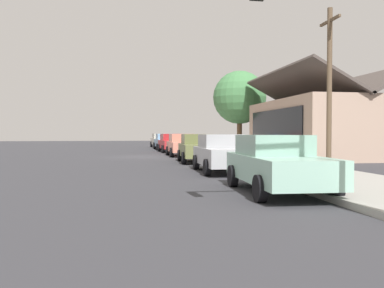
{
  "coord_description": "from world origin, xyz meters",
  "views": [
    {
      "loc": [
        28.33,
        -1.27,
        1.64
      ],
      "look_at": [
        0.72,
        3.26,
        0.9
      ],
      "focal_mm": 38.11,
      "sensor_mm": 36.0,
      "label": 1
    }
  ],
  "objects_px": {
    "traffic_light_main": "(341,29)",
    "car_ivory": "(160,140)",
    "car_skyblue": "(165,141)",
    "car_silver": "(222,153)",
    "utility_pole_wooden": "(329,84)",
    "car_cherry": "(171,143)",
    "car_seafoam": "(277,163)",
    "fire_hydrant_red": "(204,149)",
    "car_coral": "(182,145)",
    "shade_tree": "(240,98)",
    "car_olive": "(197,148)"
  },
  "relations": [
    {
      "from": "car_skyblue",
      "to": "traffic_light_main",
      "type": "height_order",
      "value": "traffic_light_main"
    },
    {
      "from": "car_cherry",
      "to": "car_olive",
      "type": "distance_m",
      "value": 12.53
    },
    {
      "from": "car_cherry",
      "to": "car_coral",
      "type": "xyz_separation_m",
      "value": [
        6.19,
        0.09,
        -0.0
      ]
    },
    {
      "from": "car_seafoam",
      "to": "car_silver",
      "type": "bearing_deg",
      "value": -176.8
    },
    {
      "from": "car_skyblue",
      "to": "car_olive",
      "type": "xyz_separation_m",
      "value": [
        18.08,
        0.04,
        -0.0
      ]
    },
    {
      "from": "car_cherry",
      "to": "car_coral",
      "type": "bearing_deg",
      "value": -1.48
    },
    {
      "from": "car_silver",
      "to": "car_coral",
      "type": "bearing_deg",
      "value": -178.57
    },
    {
      "from": "car_olive",
      "to": "car_cherry",
      "type": "bearing_deg",
      "value": -177.1
    },
    {
      "from": "traffic_light_main",
      "to": "car_ivory",
      "type": "bearing_deg",
      "value": 179.8
    },
    {
      "from": "fire_hydrant_red",
      "to": "car_skyblue",
      "type": "bearing_deg",
      "value": -172.93
    },
    {
      "from": "shade_tree",
      "to": "fire_hydrant_red",
      "type": "height_order",
      "value": "shade_tree"
    },
    {
      "from": "car_ivory",
      "to": "car_cherry",
      "type": "xyz_separation_m",
      "value": [
        11.81,
        -0.02,
        0.0
      ]
    },
    {
      "from": "car_ivory",
      "to": "car_coral",
      "type": "bearing_deg",
      "value": -2.7
    },
    {
      "from": "car_skyblue",
      "to": "fire_hydrant_red",
      "type": "height_order",
      "value": "car_skyblue"
    },
    {
      "from": "car_silver",
      "to": "shade_tree",
      "type": "distance_m",
      "value": 18.89
    },
    {
      "from": "car_ivory",
      "to": "utility_pole_wooden",
      "type": "xyz_separation_m",
      "value": [
        29.02,
        5.52,
        3.11
      ]
    },
    {
      "from": "car_cherry",
      "to": "car_silver",
      "type": "height_order",
      "value": "same"
    },
    {
      "from": "car_seafoam",
      "to": "traffic_light_main",
      "type": "height_order",
      "value": "traffic_light_main"
    },
    {
      "from": "fire_hydrant_red",
      "to": "car_seafoam",
      "type": "bearing_deg",
      "value": -4.35
    },
    {
      "from": "car_cherry",
      "to": "shade_tree",
      "type": "height_order",
      "value": "shade_tree"
    },
    {
      "from": "car_olive",
      "to": "shade_tree",
      "type": "height_order",
      "value": "shade_tree"
    },
    {
      "from": "car_skyblue",
      "to": "utility_pole_wooden",
      "type": "distance_m",
      "value": 23.62
    },
    {
      "from": "shade_tree",
      "to": "traffic_light_main",
      "type": "bearing_deg",
      "value": -12.3
    },
    {
      "from": "car_skyblue",
      "to": "utility_pole_wooden",
      "type": "bearing_deg",
      "value": 12.69
    },
    {
      "from": "traffic_light_main",
      "to": "fire_hydrant_red",
      "type": "bearing_deg",
      "value": 175.58
    },
    {
      "from": "car_seafoam",
      "to": "utility_pole_wooden",
      "type": "height_order",
      "value": "utility_pole_wooden"
    },
    {
      "from": "shade_tree",
      "to": "utility_pole_wooden",
      "type": "distance_m",
      "value": 16.4
    },
    {
      "from": "car_cherry",
      "to": "car_silver",
      "type": "xyz_separation_m",
      "value": [
        18.38,
        0.1,
        0.0
      ]
    },
    {
      "from": "car_ivory",
      "to": "car_cherry",
      "type": "relative_size",
      "value": 1.06
    },
    {
      "from": "car_skyblue",
      "to": "fire_hydrant_red",
      "type": "bearing_deg",
      "value": 6.09
    },
    {
      "from": "car_cherry",
      "to": "car_olive",
      "type": "xyz_separation_m",
      "value": [
        12.53,
        0.06,
        -0.0
      ]
    },
    {
      "from": "car_skyblue",
      "to": "shade_tree",
      "type": "bearing_deg",
      "value": 41.64
    },
    {
      "from": "shade_tree",
      "to": "traffic_light_main",
      "type": "distance_m",
      "value": 28.15
    },
    {
      "from": "car_cherry",
      "to": "car_seafoam",
      "type": "relative_size",
      "value": 0.96
    },
    {
      "from": "car_cherry",
      "to": "car_silver",
      "type": "bearing_deg",
      "value": -2.02
    },
    {
      "from": "car_skyblue",
      "to": "car_seafoam",
      "type": "xyz_separation_m",
      "value": [
        29.9,
        0.2,
        -0.0
      ]
    },
    {
      "from": "car_skyblue",
      "to": "car_coral",
      "type": "distance_m",
      "value": 11.74
    },
    {
      "from": "car_ivory",
      "to": "shade_tree",
      "type": "distance_m",
      "value": 14.46
    },
    {
      "from": "car_coral",
      "to": "fire_hydrant_red",
      "type": "xyz_separation_m",
      "value": [
        0.61,
        1.46,
        -0.32
      ]
    },
    {
      "from": "car_ivory",
      "to": "car_seafoam",
      "type": "relative_size",
      "value": 1.02
    },
    {
      "from": "traffic_light_main",
      "to": "car_skyblue",
      "type": "bearing_deg",
      "value": 179.78
    },
    {
      "from": "car_coral",
      "to": "car_seafoam",
      "type": "bearing_deg",
      "value": 0.41
    },
    {
      "from": "car_coral",
      "to": "fire_hydrant_red",
      "type": "height_order",
      "value": "car_coral"
    },
    {
      "from": "car_silver",
      "to": "fire_hydrant_red",
      "type": "height_order",
      "value": "car_silver"
    },
    {
      "from": "car_ivory",
      "to": "car_skyblue",
      "type": "height_order",
      "value": "same"
    },
    {
      "from": "car_skyblue",
      "to": "car_coral",
      "type": "xyz_separation_m",
      "value": [
        11.74,
        0.08,
        -0.0
      ]
    },
    {
      "from": "car_silver",
      "to": "utility_pole_wooden",
      "type": "distance_m",
      "value": 6.38
    },
    {
      "from": "shade_tree",
      "to": "fire_hydrant_red",
      "type": "bearing_deg",
      "value": -35.9
    },
    {
      "from": "car_ivory",
      "to": "fire_hydrant_red",
      "type": "height_order",
      "value": "car_ivory"
    },
    {
      "from": "car_coral",
      "to": "car_olive",
      "type": "bearing_deg",
      "value": -0.26
    }
  ]
}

